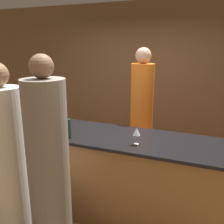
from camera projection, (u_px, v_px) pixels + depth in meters
ground_plane at (102, 208)px, 3.22m from camera, size 14.00×14.00×0.00m
back_wall at (145, 80)px, 4.66m from camera, size 8.00×0.06×2.80m
bar_counter at (101, 172)px, 3.09m from camera, size 3.26×0.78×1.02m
bartender at (141, 122)px, 3.67m from camera, size 0.33×0.33×2.01m
guest_1 at (7, 167)px, 2.46m from camera, size 0.39×0.39×1.89m
guest_2 at (49, 169)px, 2.34m from camera, size 0.39×0.39×1.97m
wine_bottle_0 at (68, 128)px, 2.79m from camera, size 0.08×0.08×0.29m
wine_bottle_1 at (26, 114)px, 3.35m from camera, size 0.08×0.08×0.32m
wine_glass_0 at (20, 116)px, 3.25m from camera, size 0.06×0.06×0.15m
wine_glass_1 at (47, 119)px, 3.15m from camera, size 0.06×0.06×0.15m
wine_glass_2 at (137, 132)px, 2.60m from camera, size 0.08×0.08×0.18m
wine_glass_4 at (16, 115)px, 3.31m from camera, size 0.08×0.08×0.16m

